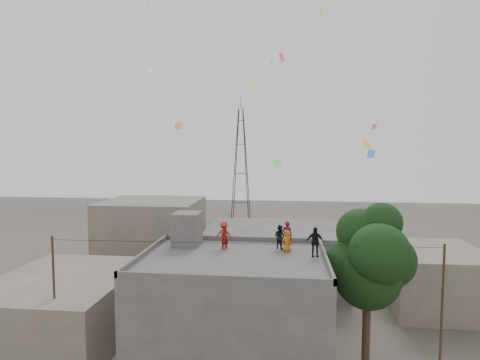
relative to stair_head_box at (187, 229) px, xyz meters
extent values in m
cube|color=#4C4947|center=(3.20, -2.60, -4.10)|extent=(10.00, 8.00, 6.00)
cube|color=#514E4C|center=(3.20, -2.60, -1.05)|extent=(10.00, 8.00, 0.10)
cube|color=#4C4947|center=(3.20, 1.32, -0.85)|extent=(10.00, 0.15, 0.30)
cube|color=#4C4947|center=(3.20, -6.53, -0.85)|extent=(10.00, 0.15, 0.30)
cube|color=#4C4947|center=(8.12, -2.60, -0.85)|extent=(0.15, 8.00, 0.30)
cube|color=#4C4947|center=(-1.72, -2.60, -0.85)|extent=(0.15, 8.00, 0.30)
cube|color=#4C4947|center=(0.00, 0.00, 0.00)|extent=(1.60, 1.80, 2.00)
cube|color=#635B4E|center=(-7.80, -0.60, -5.10)|extent=(8.00, 10.00, 4.00)
cube|color=#4C4947|center=(5.20, 11.40, -4.60)|extent=(12.00, 9.00, 5.00)
cube|color=#635B4E|center=(-6.80, 13.40, -3.60)|extent=(9.00, 8.00, 7.00)
cube|color=#635B4E|center=(17.20, 7.40, -4.90)|extent=(7.00, 8.00, 4.40)
cylinder|color=black|center=(10.40, -2.10, -5.10)|extent=(0.44, 0.44, 4.00)
cylinder|color=black|center=(10.55, -2.00, -3.50)|extent=(0.64, 0.91, 2.14)
sphere|color=black|center=(10.40, -2.10, -1.90)|extent=(3.60, 3.60, 3.60)
sphere|color=black|center=(11.50, -1.80, -1.10)|extent=(3.00, 3.00, 3.00)
sphere|color=black|center=(9.50, -1.60, -1.50)|extent=(2.80, 2.80, 2.80)
sphere|color=black|center=(10.80, -2.90, -0.50)|extent=(3.20, 3.20, 3.20)
sphere|color=black|center=(10.10, -1.20, 0.30)|extent=(2.60, 2.60, 2.60)
sphere|color=black|center=(11.20, -1.50, 0.90)|extent=(2.20, 2.20, 2.20)
cylinder|color=black|center=(-6.30, -4.10, -3.40)|extent=(0.12, 0.12, 7.40)
cylinder|color=black|center=(13.70, -3.60, -3.40)|extent=(0.12, 0.12, 7.40)
cylinder|color=black|center=(3.70, -3.85, 0.10)|extent=(20.00, 0.52, 0.02)
cylinder|color=black|center=(-1.65, 36.55, 1.90)|extent=(1.27, 1.27, 18.01)
cylinder|color=black|center=(0.05, 36.55, 1.90)|extent=(1.27, 1.27, 18.01)
cylinder|color=black|center=(0.05, 38.25, 1.90)|extent=(1.27, 1.27, 18.01)
cylinder|color=black|center=(-1.65, 38.25, 1.90)|extent=(1.27, 1.27, 18.01)
cube|color=black|center=(-0.80, 37.40, -3.50)|extent=(2.36, 0.08, 0.08)
cube|color=black|center=(-0.80, 37.40, -3.50)|extent=(0.08, 2.36, 0.08)
cube|color=black|center=(-0.80, 37.40, 1.00)|extent=(1.81, 0.08, 0.08)
cube|color=black|center=(-0.80, 37.40, 1.00)|extent=(0.08, 1.81, 0.08)
cube|color=black|center=(-0.80, 37.40, 5.50)|extent=(1.26, 0.08, 0.08)
cube|color=black|center=(-0.80, 37.40, 5.50)|extent=(0.08, 1.26, 0.08)
cube|color=black|center=(-0.80, 37.40, 9.10)|extent=(0.82, 0.08, 0.08)
cube|color=black|center=(-0.80, 37.40, 9.10)|extent=(0.08, 0.82, 0.08)
cylinder|color=black|center=(-0.80, 37.40, 11.90)|extent=(0.08, 0.08, 2.00)
imported|color=maroon|center=(6.10, -0.34, -0.17)|extent=(0.65, 0.48, 1.65)
imported|color=#CC6C17|center=(6.08, -0.95, -0.38)|extent=(0.72, 0.70, 1.25)
imported|color=black|center=(5.66, -0.36, -0.29)|extent=(0.88, 0.84, 1.43)
imported|color=black|center=(7.60, -1.86, -0.18)|extent=(0.96, 0.40, 1.64)
imported|color=#B33214|center=(2.36, -0.51, -0.20)|extent=(1.08, 0.69, 1.60)
imported|color=maroon|center=(2.46, -0.70, -0.36)|extent=(0.56, 0.51, 1.28)
plane|color=orange|center=(-1.06, 2.08, 6.39)|extent=(0.51, 0.28, 0.44)
plane|color=#FF2859|center=(5.65, 4.18, 11.11)|extent=(0.39, 0.59, 0.54)
plane|color=#EBFF27|center=(3.06, 10.04, 10.27)|extent=(0.41, 0.34, 0.35)
plane|color=blue|center=(11.62, 3.71, 4.57)|extent=(0.46, 0.50, 0.56)
plane|color=white|center=(-5.66, 10.18, 11.65)|extent=(0.40, 0.39, 0.38)
plane|color=gold|center=(8.66, 9.13, 15.60)|extent=(0.26, 0.37, 0.41)
plane|color=green|center=(5.50, -0.45, 4.05)|extent=(0.60, 0.58, 0.42)
plane|color=#D74E32|center=(12.23, 5.82, 6.46)|extent=(0.45, 0.40, 0.36)
plane|color=#DF5617|center=(-2.10, -0.31, 13.29)|extent=(0.32, 0.41, 0.31)
plane|color=#4B98E3|center=(4.60, 14.90, 13.08)|extent=(0.33, 0.08, 0.33)
plane|color=gold|center=(10.38, -1.09, 5.16)|extent=(0.49, 0.64, 0.51)
camera|label=1|loc=(5.93, -23.75, 4.96)|focal=30.00mm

